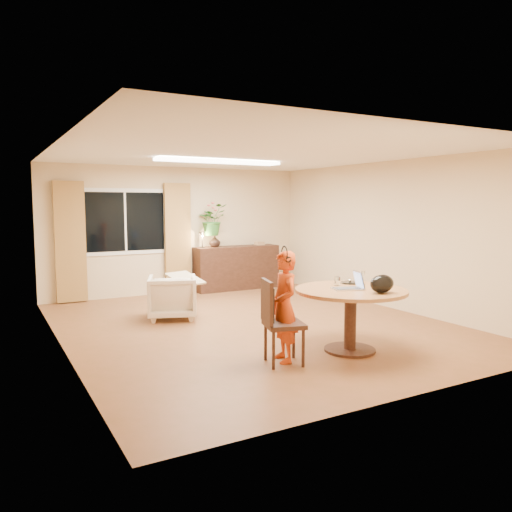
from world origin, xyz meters
The scene contains 24 objects.
floor centered at (0.00, 0.00, 0.00)m, with size 6.50×6.50×0.00m, color brown.
ceiling centered at (0.00, 0.00, 2.60)m, with size 6.50×6.50×0.00m, color white.
wall_back centered at (0.00, 3.25, 1.30)m, with size 5.50×5.50×0.00m, color #D8BC8C.
wall_left centered at (-2.75, 0.00, 1.30)m, with size 6.50×6.50×0.00m, color #D8BC8C.
wall_right centered at (2.75, 0.00, 1.30)m, with size 6.50×6.50×0.00m, color #D8BC8C.
window centered at (-1.10, 3.23, 1.50)m, with size 1.70×0.03×1.30m.
curtain_left centered at (-2.15, 3.15, 1.15)m, with size 0.55×0.08×2.25m, color olive.
curtain_right centered at (-0.05, 3.15, 1.15)m, with size 0.55×0.08×2.25m, color olive.
ceiling_panel centered at (0.00, 1.20, 2.57)m, with size 2.20×0.35×0.05m, color white.
dining_table centered at (0.41, -1.79, 0.62)m, with size 1.39×1.39×0.79m.
dining_chair centered at (-0.58, -1.81, 0.49)m, with size 0.47×0.43×0.99m, color black, non-canonical shape.
child centered at (-0.53, -1.72, 0.65)m, with size 0.31×0.48×1.31m, color red.
laptop centered at (0.34, -1.78, 0.91)m, with size 0.36×0.24×0.24m, color #B7B7BC, non-canonical shape.
tumbler centered at (0.42, -1.50, 0.85)m, with size 0.08×0.08×0.11m, color white, non-canonical shape.
wine_glass centered at (0.79, -1.58, 0.88)m, with size 0.06×0.06×0.18m, color white, non-canonical shape.
pot_lid centered at (0.68, -1.44, 0.81)m, with size 0.24×0.24×0.04m, color white, non-canonical shape.
handbag centered at (0.55, -2.19, 0.90)m, with size 0.33×0.19×0.22m, color black, non-canonical shape.
armchair centered at (-0.94, 1.03, 0.35)m, with size 0.75×0.77×0.70m, color beige.
throw centered at (-0.71, 1.02, 0.72)m, with size 0.45×0.55×0.03m, color beige, non-canonical shape.
sideboard centered at (1.23, 3.01, 0.47)m, with size 1.88×0.46×0.94m, color black.
vase centered at (0.72, 3.01, 1.06)m, with size 0.24×0.24×0.25m, color black.
bouquet centered at (0.66, 3.01, 1.52)m, with size 0.59×0.51×0.66m, color #296D29.
book_stack centered at (1.80, 3.01, 0.98)m, with size 0.20×0.15×0.08m, color #8E6848, non-canonical shape.
desk_lamp centered at (0.41, 2.96, 1.12)m, with size 0.15×0.15×0.35m, color black, non-canonical shape.
Camera 1 is at (-3.60, -6.58, 1.85)m, focal length 35.00 mm.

